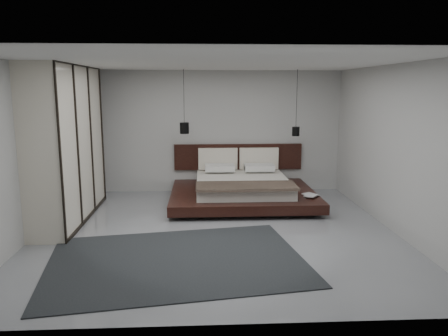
{
  "coord_description": "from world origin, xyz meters",
  "views": [
    {
      "loc": [
        -0.24,
        -7.12,
        2.41
      ],
      "look_at": [
        0.19,
        1.2,
        0.87
      ],
      "focal_mm": 35.0,
      "sensor_mm": 36.0,
      "label": 1
    }
  ],
  "objects": [
    {
      "name": "wall_right",
      "position": [
        3.0,
        0.0,
        1.4
      ],
      "size": [
        0.0,
        6.0,
        6.0
      ],
      "primitive_type": "plane",
      "rotation": [
        1.57,
        0.0,
        -1.57
      ],
      "color": "#B0B0AE",
      "rests_on": "floor"
    },
    {
      "name": "book_lower",
      "position": [
        1.84,
        1.22,
        0.29
      ],
      "size": [
        0.35,
        0.37,
        0.03
      ],
      "primitive_type": "imported",
      "rotation": [
        0.0,
        0.0,
        0.55
      ],
      "color": "#99724C",
      "rests_on": "bed"
    },
    {
      "name": "rug",
      "position": [
        -0.6,
        -1.28,
        0.01
      ],
      "size": [
        3.88,
        3.03,
        0.02
      ],
      "primitive_type": "cube",
      "rotation": [
        0.0,
        0.0,
        0.15
      ],
      "color": "black",
      "rests_on": "floor"
    },
    {
      "name": "floor",
      "position": [
        0.0,
        0.0,
        0.0
      ],
      "size": [
        6.0,
        6.0,
        0.0
      ],
      "primitive_type": "plane",
      "color": "gray",
      "rests_on": "ground"
    },
    {
      "name": "ceiling",
      "position": [
        0.0,
        0.0,
        2.8
      ],
      "size": [
        6.0,
        6.0,
        0.0
      ],
      "primitive_type": "plane",
      "rotation": [
        3.14,
        0.0,
        0.0
      ],
      "color": "white",
      "rests_on": "wall_back"
    },
    {
      "name": "pendant_right",
      "position": [
        1.84,
        2.39,
        1.47
      ],
      "size": [
        0.17,
        0.17,
        1.44
      ],
      "color": "black",
      "rests_on": "ceiling"
    },
    {
      "name": "lattice_screen",
      "position": [
        -2.95,
        2.45,
        1.3
      ],
      "size": [
        0.05,
        0.9,
        2.6
      ],
      "primitive_type": "cube",
      "color": "black",
      "rests_on": "floor"
    },
    {
      "name": "wall_front",
      "position": [
        0.0,
        -3.0,
        1.4
      ],
      "size": [
        6.0,
        0.0,
        6.0
      ],
      "primitive_type": "plane",
      "rotation": [
        -1.57,
        0.0,
        0.0
      ],
      "color": "#B0B0AE",
      "rests_on": "floor"
    },
    {
      "name": "book_upper",
      "position": [
        1.82,
        1.19,
        0.32
      ],
      "size": [
        0.34,
        0.35,
        0.02
      ],
      "primitive_type": "imported",
      "rotation": [
        0.0,
        0.0,
        -0.63
      ],
      "color": "#99724C",
      "rests_on": "book_lower"
    },
    {
      "name": "wall_left",
      "position": [
        -3.0,
        0.0,
        1.4
      ],
      "size": [
        0.0,
        6.0,
        6.0
      ],
      "primitive_type": "plane",
      "rotation": [
        1.57,
        0.0,
        1.57
      ],
      "color": "#B0B0AE",
      "rests_on": "floor"
    },
    {
      "name": "wardrobe",
      "position": [
        -2.7,
        0.89,
        1.42
      ],
      "size": [
        0.68,
        2.89,
        2.84
      ],
      "color": "beige",
      "rests_on": "floor"
    },
    {
      "name": "pendant_left",
      "position": [
        -0.61,
        2.39,
        1.55
      ],
      "size": [
        0.2,
        0.2,
        1.38
      ],
      "color": "black",
      "rests_on": "ceiling"
    },
    {
      "name": "bed",
      "position": [
        0.62,
        1.9,
        0.3
      ],
      "size": [
        2.98,
        2.48,
        1.11
      ],
      "color": "black",
      "rests_on": "floor"
    },
    {
      "name": "wall_back",
      "position": [
        0.0,
        3.0,
        1.4
      ],
      "size": [
        6.0,
        0.0,
        6.0
      ],
      "primitive_type": "plane",
      "rotation": [
        1.57,
        0.0,
        0.0
      ],
      "color": "#B0B0AE",
      "rests_on": "floor"
    }
  ]
}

